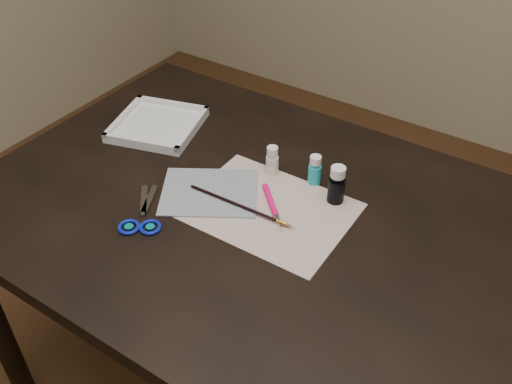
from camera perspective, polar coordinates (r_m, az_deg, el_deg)
The scene contains 10 objects.
table at distance 1.56m, azimuth 0.00°, elevation -12.23°, with size 1.30×0.90×0.75m, color black.
paper at distance 1.29m, azimuth 1.25°, elevation -1.76°, with size 0.36×0.28×0.00m, color white.
canvas at distance 1.34m, azimuth -4.68°, elevation 0.00°, with size 0.22×0.18×0.00m, color #112039.
paint_bottle_white at distance 1.37m, azimuth 1.64°, elevation 3.19°, with size 0.03×0.03×0.08m, color silver.
paint_bottle_cyan at distance 1.35m, azimuth 5.90°, elevation 2.23°, with size 0.03×0.03×0.08m, color #1FA6C5.
paint_bottle_navy at distance 1.30m, azimuth 8.08°, elevation 0.74°, with size 0.04×0.04×0.09m, color black.
paintbrush at distance 1.28m, azimuth -1.48°, elevation -1.42°, with size 0.28×0.01×0.01m, color black, non-canonical shape.
craft_knife at distance 1.28m, azimuth 1.73°, elevation -1.60°, with size 0.17×0.01×0.01m, color #FF0B6F, non-canonical shape.
scissors at distance 1.31m, azimuth -11.45°, elevation -1.69°, with size 0.19×0.10×0.01m, color silver, non-canonical shape.
palette_tray at distance 1.58m, azimuth -9.81°, elevation 6.71°, with size 0.22×0.22×0.03m, color white.
Camera 1 is at (0.54, -0.82, 1.59)m, focal length 40.00 mm.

